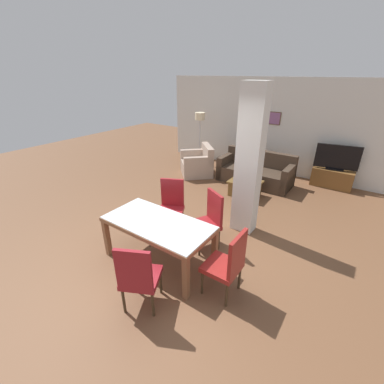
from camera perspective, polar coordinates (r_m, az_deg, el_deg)
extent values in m
plane|color=brown|center=(4.41, -7.10, -14.75)|extent=(18.00, 18.00, 0.00)
cube|color=silver|center=(8.10, 17.99, 13.57)|extent=(7.20, 0.06, 2.70)
cube|color=brown|center=(8.05, 17.57, 15.37)|extent=(0.44, 0.02, 0.36)
cube|color=#8C598C|center=(8.03, 17.54, 15.36)|extent=(0.40, 0.01, 0.32)
cube|color=silver|center=(4.67, 12.57, 6.25)|extent=(0.43, 0.30, 2.70)
cube|color=brown|center=(3.78, -11.68, -9.65)|extent=(1.72, 0.06, 0.06)
cube|color=brown|center=(4.26, -4.07, -4.81)|extent=(1.72, 0.06, 0.06)
cube|color=brown|center=(4.54, -15.44, -3.70)|extent=(0.06, 0.73, 0.06)
cube|color=brown|center=(3.58, 2.48, -11.23)|extent=(0.06, 0.73, 0.06)
cube|color=silver|center=(3.99, -7.65, -6.66)|extent=(1.70, 0.83, 0.01)
cube|color=brown|center=(4.53, -18.35, -9.62)|extent=(0.08, 0.08, 0.67)
cube|color=brown|center=(3.59, -1.34, -18.72)|extent=(0.08, 0.08, 0.67)
cube|color=brown|center=(4.92, -11.50, -5.78)|extent=(0.08, 0.08, 0.67)
cube|color=brown|center=(4.07, 5.07, -12.63)|extent=(0.08, 0.08, 0.67)
cube|color=maroon|center=(4.43, 2.68, -7.46)|extent=(0.62, 0.62, 0.07)
cube|color=maroon|center=(4.37, 5.11, -3.36)|extent=(0.41, 0.25, 0.55)
cylinder|color=#3F2E1C|center=(4.35, 1.65, -11.86)|extent=(0.04, 0.04, 0.40)
cylinder|color=#3F2E1C|center=(4.63, -0.63, -9.33)|extent=(0.04, 0.04, 0.40)
cylinder|color=#3F2E1C|center=(4.52, 5.97, -10.48)|extent=(0.04, 0.04, 0.40)
cylinder|color=#3F2E1C|center=(4.78, 3.50, -8.14)|extent=(0.04, 0.04, 0.40)
cube|color=maroon|center=(3.52, -11.17, -18.13)|extent=(0.62, 0.62, 0.07)
cube|color=maroon|center=(3.18, -12.86, -16.51)|extent=(0.41, 0.24, 0.55)
cylinder|color=#3F2E1C|center=(3.87, -12.75, -18.32)|extent=(0.04, 0.04, 0.40)
cylinder|color=#3F2E1C|center=(3.77, -7.01, -19.19)|extent=(0.04, 0.04, 0.40)
cylinder|color=#3F2E1C|center=(3.62, -14.93, -22.31)|extent=(0.04, 0.04, 0.40)
cylinder|color=#3F2E1C|center=(3.52, -8.69, -23.43)|extent=(0.04, 0.04, 0.40)
cube|color=maroon|center=(4.86, -4.76, -4.38)|extent=(0.62, 0.62, 0.07)
cube|color=maroon|center=(4.89, -4.37, -0.06)|extent=(0.41, 0.24, 0.55)
cylinder|color=#3F2E1C|center=(4.78, -2.92, -8.09)|extent=(0.04, 0.04, 0.40)
cylinder|color=#3F2E1C|center=(4.86, -7.36, -7.68)|extent=(0.04, 0.04, 0.40)
cylinder|color=#3F2E1C|center=(5.10, -2.11, -5.78)|extent=(0.04, 0.04, 0.40)
cylinder|color=#3F2E1C|center=(5.17, -6.27, -5.43)|extent=(0.04, 0.04, 0.40)
cube|color=maroon|center=(3.63, 6.65, -16.19)|extent=(0.46, 0.46, 0.07)
cube|color=maroon|center=(3.37, 10.06, -13.43)|extent=(0.05, 0.44, 0.55)
cylinder|color=#3F2E1C|center=(3.74, 2.27, -19.43)|extent=(0.04, 0.04, 0.40)
cylinder|color=#3F2E1C|center=(3.98, 5.37, -16.21)|extent=(0.04, 0.04, 0.40)
cylinder|color=#3F2E1C|center=(3.61, 7.73, -21.71)|extent=(0.04, 0.04, 0.40)
cylinder|color=#3F2E1C|center=(3.86, 10.51, -18.16)|extent=(0.04, 0.04, 0.40)
cube|color=#423226|center=(7.30, 13.71, 3.52)|extent=(1.96, 0.87, 0.42)
cube|color=#423226|center=(7.47, 15.05, 7.32)|extent=(1.96, 0.18, 0.43)
cube|color=#423226|center=(7.02, 20.58, 2.73)|extent=(0.16, 0.87, 0.66)
cube|color=#423226|center=(7.60, 7.51, 5.85)|extent=(0.16, 0.87, 0.66)
cube|color=tan|center=(7.74, 0.96, 5.41)|extent=(1.26, 1.26, 0.40)
cube|color=tan|center=(7.67, 3.48, 8.58)|extent=(0.77, 0.79, 0.47)
cube|color=tan|center=(7.33, 1.48, 5.33)|extent=(0.71, 0.69, 0.66)
cube|color=tan|center=(8.06, 0.49, 7.20)|extent=(0.71, 0.69, 0.66)
cube|color=brown|center=(6.44, 11.79, 2.22)|extent=(0.75, 0.59, 0.04)
cube|color=brown|center=(6.51, 11.64, 0.67)|extent=(0.67, 0.51, 0.34)
cylinder|color=#194C23|center=(6.27, 11.92, 2.53)|extent=(0.08, 0.08, 0.16)
cylinder|color=#194C23|center=(6.23, 12.01, 3.44)|extent=(0.03, 0.03, 0.06)
cylinder|color=#B7B7BC|center=(6.21, 12.04, 3.72)|extent=(0.04, 0.04, 0.01)
cube|color=brown|center=(7.79, 28.67, 2.72)|extent=(1.00, 0.40, 0.49)
cube|color=black|center=(7.71, 29.07, 4.51)|extent=(0.45, 0.27, 0.03)
cube|color=black|center=(7.62, 29.58, 6.79)|extent=(1.03, 0.23, 0.62)
cylinder|color=#B7B7BC|center=(8.77, 1.67, 6.51)|extent=(0.28, 0.28, 0.02)
cylinder|color=#B7B7BC|center=(8.57, 1.73, 11.08)|extent=(0.04, 0.04, 1.42)
cylinder|color=beige|center=(8.41, 1.80, 16.50)|extent=(0.31, 0.31, 0.22)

